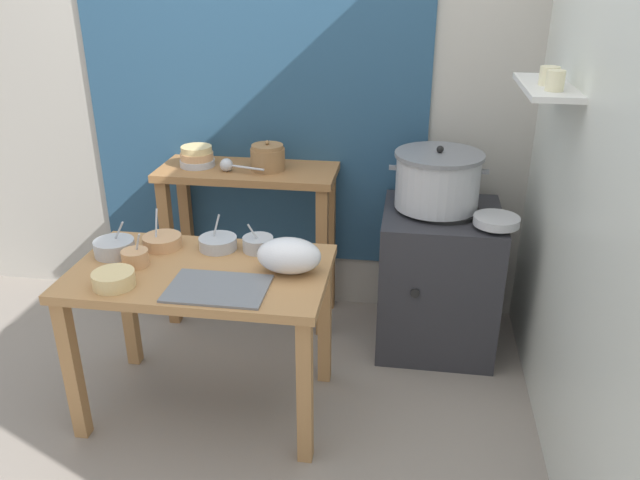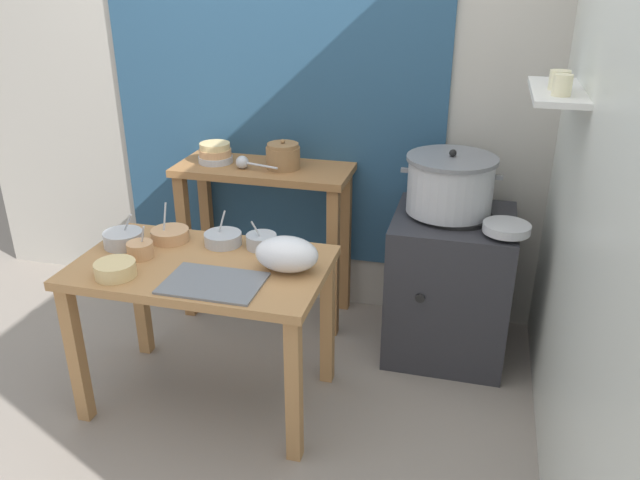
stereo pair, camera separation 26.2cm
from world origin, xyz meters
The scene contains 19 objects.
ground_plane centered at (0.00, 0.00, 0.00)m, with size 9.00×9.00×0.00m, color gray.
wall_back centered at (0.08, 1.10, 1.30)m, with size 4.40×0.12×2.60m.
wall_right centered at (1.40, 0.20, 1.30)m, with size 0.30×3.20×2.60m.
prep_table centered at (-0.15, -0.02, 0.61)m, with size 1.10×0.66×0.72m.
back_shelf_table centered at (-0.15, 0.83, 0.68)m, with size 0.96×0.40×0.90m.
stove_block centered at (0.89, 0.70, 0.38)m, with size 0.60×0.61×0.78m.
steamer_pot centered at (0.85, 0.72, 0.92)m, with size 0.49×0.44×0.32m.
clay_pot centered at (-0.04, 0.83, 0.97)m, with size 0.18×0.18×0.16m.
bowl_stack_enamel centered at (-0.43, 0.83, 0.95)m, with size 0.19×0.19×0.11m.
ladle centered at (-0.24, 0.76, 0.94)m, with size 0.25×0.10×0.07m.
serving_tray centered at (-0.02, -0.19, 0.72)m, with size 0.40×0.28×0.01m, color slate.
plastic_bag centered at (0.24, 0.01, 0.79)m, with size 0.27×0.19×0.15m, color white.
wide_pan centered at (1.13, 0.52, 0.80)m, with size 0.22×0.22×0.04m, color #B7BABF.
prep_bowl_0 centered at (-0.44, -0.22, 0.75)m, with size 0.17×0.17×0.06m.
prep_bowl_1 centered at (-0.43, -0.03, 0.76)m, with size 0.12×0.12×0.15m.
prep_bowl_2 centered at (-0.57, 0.06, 0.76)m, with size 0.18×0.18×0.16m.
prep_bowl_3 centered at (-0.13, 0.19, 0.75)m, with size 0.17×0.17×0.16m.
prep_bowl_4 centered at (-0.39, 0.17, 0.75)m, with size 0.18×0.18×0.18m.
prep_bowl_5 centered at (0.05, 0.20, 0.76)m, with size 0.14×0.14×0.13m.
Camera 2 is at (0.97, -2.28, 1.93)m, focal length 35.40 mm.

